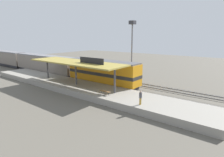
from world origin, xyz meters
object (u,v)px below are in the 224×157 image
object	(u,v)px
platform_bench	(105,91)
passenger_carriage_front	(45,64)
locomotive	(103,72)
freight_car	(105,69)
light_mast	(132,38)
person_waiting	(141,97)
passenger_carriage_rear	(5,58)

from	to	relation	value
platform_bench	passenger_carriage_front	bearing A→B (deg)	75.69
locomotive	freight_car	xyz separation A→B (m)	(4.60, 3.18, -0.44)
platform_bench	locomotive	world-z (taller)	locomotive
platform_bench	passenger_carriage_front	xyz separation A→B (m)	(6.00, 23.52, 0.97)
locomotive	freight_car	world-z (taller)	locomotive
freight_car	platform_bench	bearing A→B (deg)	-140.61
passenger_carriage_front	light_mast	size ratio (longest dim) A/B	1.71
freight_car	light_mast	xyz separation A→B (m)	(3.20, -4.35, 6.43)
light_mast	person_waiting	size ratio (longest dim) A/B	6.84
person_waiting	passenger_carriage_front	bearing A→B (deg)	77.56
platform_bench	passenger_carriage_front	distance (m)	24.30
platform_bench	passenger_carriage_front	size ratio (longest dim) A/B	0.08
locomotive	light_mast	world-z (taller)	light_mast
platform_bench	light_mast	size ratio (longest dim) A/B	0.15
platform_bench	person_waiting	distance (m)	5.85
freight_car	person_waiting	size ratio (longest dim) A/B	7.02
locomotive	passenger_carriage_rear	distance (m)	38.80
platform_bench	light_mast	xyz separation A→B (m)	(13.80, 4.35, 7.05)
locomotive	passenger_carriage_rear	xyz separation A→B (m)	(0.00, 38.80, -0.10)
locomotive	person_waiting	bearing A→B (deg)	-119.71
passenger_carriage_front	freight_car	size ratio (longest dim) A/B	1.67
passenger_carriage_rear	freight_car	world-z (taller)	passenger_carriage_rear
passenger_carriage_front	person_waiting	xyz separation A→B (m)	(-6.47, -29.34, -0.46)
passenger_carriage_rear	platform_bench	bearing A→B (deg)	-97.71
passenger_carriage_rear	light_mast	bearing A→B (deg)	-78.96
freight_car	passenger_carriage_front	bearing A→B (deg)	107.24
passenger_carriage_rear	person_waiting	xyz separation A→B (m)	(-6.47, -50.14, -0.46)
platform_bench	locomotive	size ratio (longest dim) A/B	0.12
freight_car	person_waiting	xyz separation A→B (m)	(-11.07, -14.52, -0.12)
passenger_carriage_rear	light_mast	size ratio (longest dim) A/B	1.71
light_mast	person_waiting	xyz separation A→B (m)	(-14.27, -10.16, -6.54)
freight_car	locomotive	bearing A→B (deg)	-145.34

